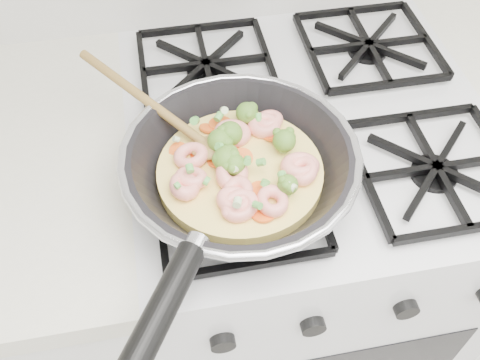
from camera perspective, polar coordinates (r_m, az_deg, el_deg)
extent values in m
cube|color=silver|center=(1.26, 5.33, -8.47)|extent=(0.60, 0.60, 0.90)
cube|color=black|center=(0.89, 7.48, 6.87)|extent=(0.56, 0.56, 0.02)
torus|color=silver|center=(0.73, 0.00, 2.67)|extent=(0.33, 0.33, 0.01)
cylinder|color=black|center=(0.60, -8.78, -14.30)|extent=(0.13, 0.18, 0.03)
cylinder|color=#FFE46E|center=(0.76, 0.00, 0.77)|extent=(0.23, 0.23, 0.02)
ellipsoid|color=olive|center=(0.76, -3.02, 3.44)|extent=(0.07, 0.07, 0.02)
cylinder|color=olive|center=(0.81, -10.31, 8.60)|extent=(0.17, 0.18, 0.06)
torus|color=#FFAA96|center=(0.80, 3.05, 6.25)|extent=(0.06, 0.06, 0.02)
torus|color=#FFAA96|center=(0.73, -5.18, 0.20)|extent=(0.06, 0.07, 0.03)
torus|color=#FFAA96|center=(0.70, 3.45, -2.22)|extent=(0.05, 0.05, 0.02)
torus|color=#FFAA96|center=(0.78, -0.80, 4.93)|extent=(0.06, 0.06, 0.03)
torus|color=#FFAA96|center=(0.74, 6.63, 0.97)|extent=(0.06, 0.06, 0.03)
torus|color=#FFAA96|center=(0.70, -0.02, -2.72)|extent=(0.07, 0.07, 0.03)
torus|color=#FFAA96|center=(0.74, 6.33, 1.42)|extent=(0.06, 0.06, 0.02)
torus|color=#FFAA96|center=(0.79, 2.56, 5.75)|extent=(0.06, 0.06, 0.03)
torus|color=#FFAA96|center=(0.73, -0.84, 0.65)|extent=(0.07, 0.07, 0.03)
torus|color=#FFAA96|center=(0.71, -0.24, -1.31)|extent=(0.06, 0.06, 0.03)
torus|color=#FFAA96|center=(0.72, -5.87, -0.63)|extent=(0.05, 0.05, 0.03)
torus|color=#FFAA96|center=(0.70, -0.57, -2.20)|extent=(0.07, 0.07, 0.02)
torus|color=#FFAA96|center=(0.75, -5.20, 2.54)|extent=(0.05, 0.05, 0.02)
ellipsoid|color=#5B8D2E|center=(0.76, -2.18, 4.13)|extent=(0.04, 0.04, 0.03)
ellipsoid|color=#5B8D2E|center=(0.71, 5.06, -0.49)|extent=(0.04, 0.04, 0.03)
ellipsoid|color=#5B8D2E|center=(0.79, 0.72, 7.07)|extent=(0.04, 0.04, 0.03)
ellipsoid|color=#5B8D2E|center=(0.76, -1.05, 4.91)|extent=(0.05, 0.05, 0.04)
ellipsoid|color=#5B8D2E|center=(0.73, -0.62, 1.68)|extent=(0.04, 0.04, 0.03)
ellipsoid|color=#5B8D2E|center=(0.73, -1.57, 2.22)|extent=(0.04, 0.04, 0.03)
ellipsoid|color=#5B8D2E|center=(0.76, 4.69, 4.14)|extent=(0.04, 0.04, 0.03)
cylinder|color=orange|center=(0.75, 6.20, 1.41)|extent=(0.03, 0.04, 0.01)
cylinder|color=orange|center=(0.77, -4.53, 2.91)|extent=(0.04, 0.04, 0.01)
cylinder|color=orange|center=(0.77, -6.51, 3.05)|extent=(0.03, 0.03, 0.01)
cylinder|color=orange|center=(0.70, 2.50, -3.54)|extent=(0.04, 0.04, 0.01)
cylinder|color=orange|center=(0.72, 2.07, -1.14)|extent=(0.04, 0.04, 0.01)
cylinder|color=orange|center=(0.74, -0.97, 1.09)|extent=(0.03, 0.03, 0.00)
cylinder|color=orange|center=(0.76, -2.34, 2.07)|extent=(0.04, 0.04, 0.01)
cylinder|color=orange|center=(0.76, 0.23, 2.34)|extent=(0.04, 0.04, 0.01)
cylinder|color=orange|center=(0.70, 0.96, -2.92)|extent=(0.03, 0.03, 0.01)
cylinder|color=orange|center=(0.80, -3.39, 5.48)|extent=(0.03, 0.03, 0.01)
cylinder|color=orange|center=(0.78, -0.81, 3.66)|extent=(0.05, 0.05, 0.01)
cylinder|color=orange|center=(0.79, 3.42, 4.61)|extent=(0.04, 0.04, 0.01)
cylinder|color=orange|center=(0.81, -2.12, 5.99)|extent=(0.04, 0.04, 0.00)
cylinder|color=beige|center=(0.68, -0.28, -2.38)|extent=(0.01, 0.01, 0.01)
cylinder|color=beige|center=(0.70, 5.44, -0.68)|extent=(0.01, 0.01, 0.01)
cylinder|color=#5BB548|center=(0.72, 0.79, 2.05)|extent=(0.01, 0.01, 0.01)
cylinder|color=#5BB548|center=(0.70, -6.63, -0.58)|extent=(0.01, 0.01, 0.01)
cylinder|color=#5BB548|center=(0.71, 2.67, -0.33)|extent=(0.01, 0.01, 0.01)
cylinder|color=#5BB548|center=(0.71, -3.54, -0.11)|extent=(0.01, 0.01, 0.01)
cylinder|color=#5BB548|center=(0.68, 1.85, -2.67)|extent=(0.01, 0.01, 0.01)
cylinder|color=beige|center=(0.77, -6.77, 4.29)|extent=(0.01, 0.01, 0.01)
cylinder|color=#5BB548|center=(0.79, 1.94, 6.62)|extent=(0.01, 0.01, 0.01)
cylinder|color=#5BB548|center=(0.79, -2.26, 6.68)|extent=(0.01, 0.01, 0.01)
cylinder|color=#5BB548|center=(0.72, 4.48, 0.45)|extent=(0.01, 0.01, 0.01)
cylinder|color=#5BB548|center=(0.72, 2.23, 1.89)|extent=(0.01, 0.01, 0.01)
cylinder|color=#5BB548|center=(0.72, -5.32, 1.21)|extent=(0.01, 0.01, 0.01)
cylinder|color=beige|center=(0.79, -1.69, 7.36)|extent=(0.01, 0.01, 0.01)
cylinder|color=beige|center=(0.72, -0.52, 1.19)|extent=(0.01, 0.01, 0.01)
cylinder|color=#5BB548|center=(0.78, -4.79, 6.25)|extent=(0.01, 0.01, 0.01)
cylinder|color=#5BB548|center=(0.74, -2.21, 3.51)|extent=(0.01, 0.01, 0.01)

